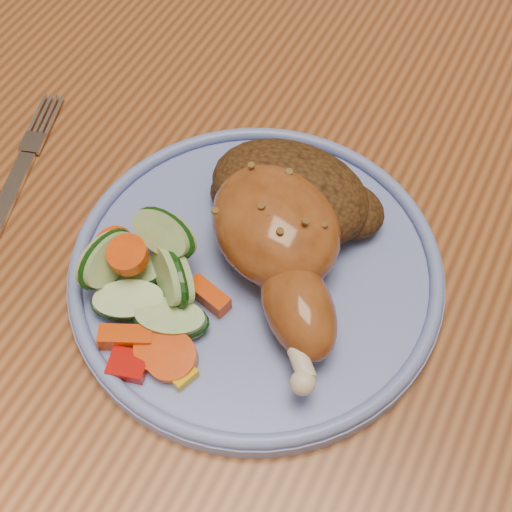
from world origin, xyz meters
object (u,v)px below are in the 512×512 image
chair_far (503,24)px  fork (14,185)px  dining_table (356,285)px  plate (256,272)px

chair_far → fork: size_ratio=5.75×
chair_far → fork: chair_far is taller
dining_table → chair_far: (0.00, 0.63, -0.17)m
chair_far → plate: 0.75m
plate → chair_far: bearing=85.4°
chair_far → fork: bearing=-110.1°
dining_table → chair_far: 0.65m
dining_table → plate: bearing=-126.2°
dining_table → plate: size_ratio=5.30×
chair_far → fork: 0.80m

